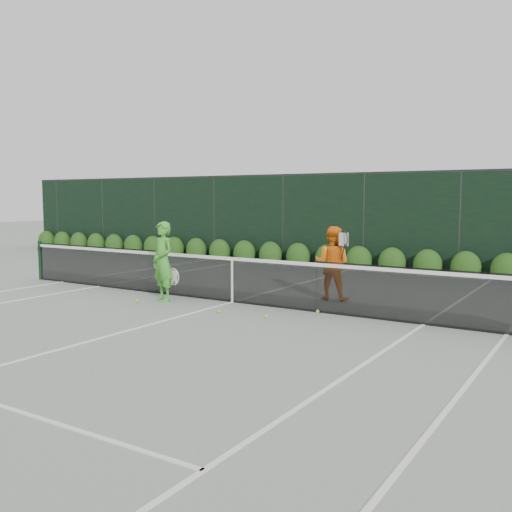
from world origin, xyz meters
The scene contains 8 objects.
ground centered at (0.00, 0.00, 0.00)m, with size 80.00×80.00×0.00m, color gray.
tennis_net centered at (-0.02, 0.00, 0.53)m, with size 12.90×0.10×1.07m.
player_woman centered at (-1.37, -0.67, 0.87)m, with size 0.73×0.59×1.73m.
player_man centered at (1.69, 1.41, 0.82)m, with size 0.92×0.71×1.63m.
court_lines centered at (0.00, 0.00, 0.01)m, with size 11.03×23.83×0.01m.
windscreen_fence centered at (0.00, -2.71, 1.51)m, with size 32.00×21.07×3.06m.
hedge_row centered at (0.00, 7.15, 0.23)m, with size 31.66×0.65×0.94m.
tennis_balls centered at (-0.23, -0.49, 0.03)m, with size 4.45×1.37×0.07m.
Camera 1 is at (6.89, -9.98, 2.26)m, focal length 40.00 mm.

